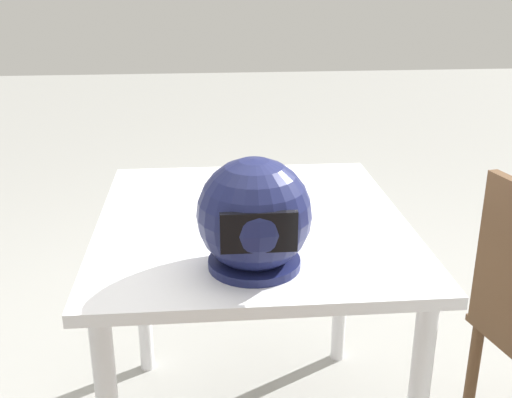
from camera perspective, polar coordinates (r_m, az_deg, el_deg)
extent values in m
cube|color=white|center=(1.73, -0.37, -2.25)|extent=(0.84, 0.94, 0.03)
cylinder|color=white|center=(2.32, 7.78, -6.62)|extent=(0.05, 0.05, 0.73)
cylinder|color=white|center=(2.28, -10.36, -7.31)|extent=(0.05, 0.05, 0.73)
cylinder|color=white|center=(1.91, 0.34, 0.66)|extent=(0.28, 0.28, 0.01)
cylinder|color=tan|center=(1.90, 0.34, 1.09)|extent=(0.23, 0.23, 0.02)
cylinder|color=red|center=(1.90, 0.34, 1.39)|extent=(0.21, 0.21, 0.00)
sphere|color=#234C1E|center=(1.94, 0.16, 2.24)|extent=(0.04, 0.04, 0.04)
sphere|color=#234C1E|center=(1.84, 0.90, 1.15)|extent=(0.03, 0.03, 0.03)
sphere|color=#234C1E|center=(1.88, -0.31, 1.58)|extent=(0.03, 0.03, 0.03)
sphere|color=#234C1E|center=(1.87, 2.99, 1.42)|extent=(0.03, 0.03, 0.03)
sphere|color=#234C1E|center=(1.88, -0.77, 1.63)|extent=(0.04, 0.04, 0.04)
cylinder|color=#E0D172|center=(1.95, -1.12, 2.11)|extent=(0.02, 0.02, 0.01)
cylinder|color=#E0D172|center=(1.94, -0.62, 2.19)|extent=(0.02, 0.02, 0.02)
cylinder|color=#E0D172|center=(1.90, 2.21, 1.61)|extent=(0.02, 0.02, 0.01)
cylinder|color=#E0D172|center=(1.91, 0.99, 1.87)|extent=(0.02, 0.02, 0.02)
cylinder|color=#E0D172|center=(1.92, -0.97, 1.85)|extent=(0.02, 0.02, 0.01)
sphere|color=#191E4C|center=(1.41, -0.16, -1.40)|extent=(0.26, 0.26, 0.26)
cylinder|color=#191E4C|center=(1.46, -0.16, -5.78)|extent=(0.21, 0.21, 0.02)
cube|color=black|center=(1.30, 0.27, -3.04)|extent=(0.16, 0.02, 0.09)
cylinder|color=brown|center=(2.11, 18.95, -15.59)|extent=(0.04, 0.04, 0.43)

